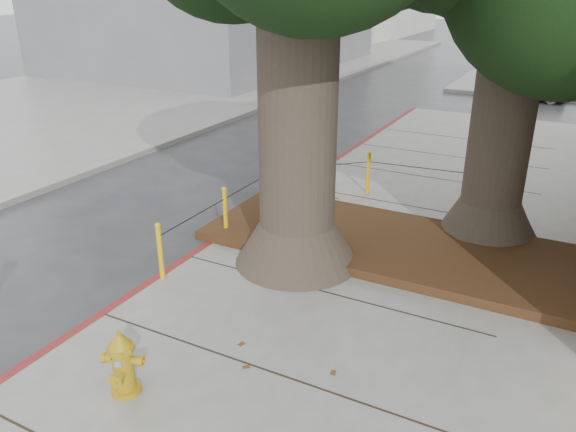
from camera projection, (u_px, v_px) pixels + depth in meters
name	position (u px, v px, depth m)	size (l,w,h in m)	color
ground	(221.00, 364.00, 7.07)	(140.00, 140.00, 0.00)	#28282B
sidewalk_opposite	(62.00, 106.00, 21.21)	(14.00, 60.00, 0.15)	slate
curb_red	(206.00, 249.00, 9.94)	(0.14, 26.00, 0.16)	maroon
planter_bed	(389.00, 244.00, 9.77)	(6.40, 2.60, 0.16)	black
bollard_ring	(310.00, 195.00, 10.75)	(3.79, 5.39, 0.95)	yellow
fire_hydrant	(123.00, 363.00, 6.22)	(0.43, 0.43, 0.81)	#BB9313
car_silver	(525.00, 86.00, 22.50)	(1.29, 3.21, 1.09)	#B8B8BE
car_dark	(285.00, 66.00, 27.06)	(1.82, 4.48, 1.30)	black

